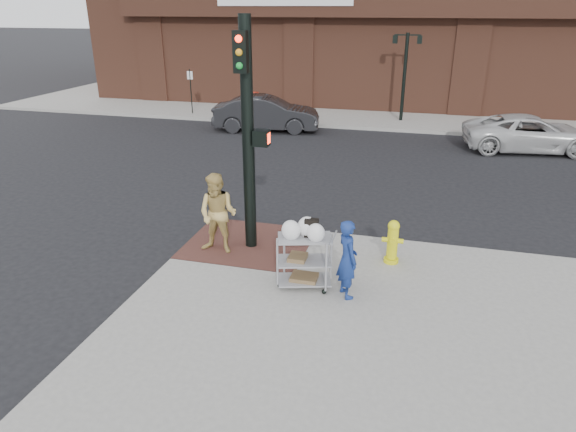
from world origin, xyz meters
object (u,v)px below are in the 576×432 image
(traffic_signal_pole, at_px, (248,131))
(woman_blue, at_px, (347,259))
(utility_cart, at_px, (305,256))
(pedestrian_tan, at_px, (218,214))
(sedan_dark, at_px, (266,114))
(fire_hydrant, at_px, (393,241))
(minivan_white, at_px, (530,133))
(lamp_post, at_px, (405,67))

(traffic_signal_pole, height_order, woman_blue, traffic_signal_pole)
(utility_cart, bearing_deg, pedestrian_tan, 155.47)
(traffic_signal_pole, distance_m, sedan_dark, 12.64)
(woman_blue, distance_m, pedestrian_tan, 3.25)
(fire_hydrant, bearing_deg, minivan_white, 68.50)
(pedestrian_tan, distance_m, minivan_white, 14.33)
(fire_hydrant, bearing_deg, lamp_post, 92.59)
(lamp_post, xyz_separation_m, pedestrian_tan, (-3.08, -15.68, -1.56))
(fire_hydrant, bearing_deg, utility_cart, -137.28)
(pedestrian_tan, height_order, sedan_dark, pedestrian_tan)
(lamp_post, xyz_separation_m, sedan_dark, (-5.82, -3.21, -1.84))
(pedestrian_tan, relative_size, utility_cart, 1.28)
(pedestrian_tan, bearing_deg, sedan_dark, 104.82)
(traffic_signal_pole, distance_m, minivan_white, 13.78)
(minivan_white, bearing_deg, traffic_signal_pole, 138.39)
(lamp_post, relative_size, fire_hydrant, 4.12)
(traffic_signal_pole, height_order, pedestrian_tan, traffic_signal_pole)
(woman_blue, height_order, sedan_dark, woman_blue)
(sedan_dark, bearing_deg, pedestrian_tan, -176.99)
(lamp_post, relative_size, minivan_white, 0.81)
(fire_hydrant, bearing_deg, sedan_dark, 118.47)
(traffic_signal_pole, relative_size, fire_hydrant, 5.15)
(sedan_dark, xyz_separation_m, minivan_white, (10.95, -0.72, -0.09))
(traffic_signal_pole, xyz_separation_m, minivan_white, (7.61, 11.29, -2.14))
(minivan_white, bearing_deg, utility_cart, 147.05)
(woman_blue, bearing_deg, traffic_signal_pole, 24.23)
(minivan_white, xyz_separation_m, utility_cart, (-6.03, -12.74, 0.10))
(fire_hydrant, bearing_deg, traffic_signal_pole, -179.73)
(pedestrian_tan, xyz_separation_m, sedan_dark, (-2.74, 12.46, -0.28))
(utility_cart, relative_size, fire_hydrant, 1.46)
(woman_blue, distance_m, utility_cart, 0.87)
(minivan_white, bearing_deg, lamp_post, 44.86)
(traffic_signal_pole, height_order, utility_cart, traffic_signal_pole)
(traffic_signal_pole, relative_size, minivan_white, 1.01)
(lamp_post, bearing_deg, minivan_white, -37.50)
(pedestrian_tan, distance_m, utility_cart, 2.42)
(woman_blue, height_order, utility_cart, woman_blue)
(lamp_post, relative_size, utility_cart, 2.82)
(sedan_dark, relative_size, fire_hydrant, 4.87)
(minivan_white, distance_m, fire_hydrant, 12.12)
(lamp_post, distance_m, sedan_dark, 6.90)
(lamp_post, bearing_deg, woman_blue, -90.15)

